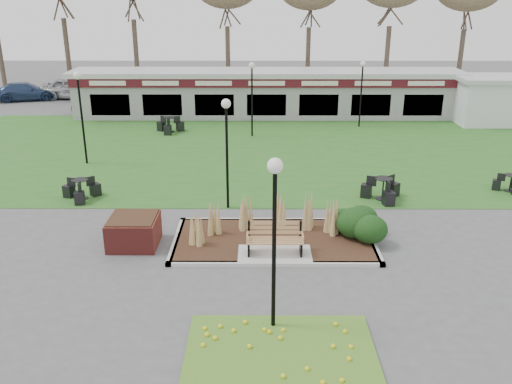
{
  "coord_description": "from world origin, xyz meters",
  "views": [
    {
      "loc": [
        -0.5,
        -14.46,
        7.5
      ],
      "look_at": [
        -0.57,
        2.0,
        1.41
      ],
      "focal_mm": 38.0,
      "sensor_mm": 36.0,
      "label": 1
    }
  ],
  "objects_px": {
    "lamp_post_mid_left": "(227,130)",
    "car_silver": "(73,88)",
    "park_bench": "(275,238)",
    "service_hut": "(491,99)",
    "food_pavilion": "(266,93)",
    "lamp_post_far_left": "(80,98)",
    "bistro_set_c": "(383,192)",
    "car_black": "(110,101)",
    "bistro_set_a": "(81,192)",
    "lamp_post_mid_right": "(252,83)",
    "lamp_post_near_left": "(275,208)",
    "bistro_set_b": "(170,127)",
    "bistro_set_d": "(510,186)",
    "brick_planter": "(134,231)",
    "car_blue": "(26,91)",
    "lamp_post_far_right": "(362,79)"
  },
  "relations": [
    {
      "from": "lamp_post_far_left",
      "to": "car_black",
      "type": "bearing_deg",
      "value": 99.03
    },
    {
      "from": "lamp_post_mid_left",
      "to": "car_silver",
      "type": "relative_size",
      "value": 0.88
    },
    {
      "from": "service_hut",
      "to": "car_black",
      "type": "height_order",
      "value": "service_hut"
    },
    {
      "from": "brick_planter",
      "to": "car_blue",
      "type": "distance_m",
      "value": 27.62
    },
    {
      "from": "lamp_post_mid_right",
      "to": "bistro_set_c",
      "type": "distance_m",
      "value": 11.32
    },
    {
      "from": "lamp_post_far_left",
      "to": "bistro_set_c",
      "type": "xyz_separation_m",
      "value": [
        12.75,
        -4.61,
        -2.78
      ]
    },
    {
      "from": "service_hut",
      "to": "park_bench",
      "type": "bearing_deg",
      "value": -127.25
    },
    {
      "from": "bistro_set_c",
      "to": "car_silver",
      "type": "xyz_separation_m",
      "value": [
        -18.56,
        20.92,
        0.48
      ]
    },
    {
      "from": "bistro_set_a",
      "to": "bistro_set_c",
      "type": "height_order",
      "value": "bistro_set_c"
    },
    {
      "from": "car_silver",
      "to": "bistro_set_d",
      "type": "bearing_deg",
      "value": -126.69
    },
    {
      "from": "car_blue",
      "to": "lamp_post_far_left",
      "type": "bearing_deg",
      "value": -166.49
    },
    {
      "from": "bistro_set_b",
      "to": "bistro_set_c",
      "type": "xyz_separation_m",
      "value": [
        9.8,
        -10.59,
        0.0
      ]
    },
    {
      "from": "car_black",
      "to": "lamp_post_near_left",
      "type": "bearing_deg",
      "value": -168.4
    },
    {
      "from": "car_blue",
      "to": "food_pavilion",
      "type": "bearing_deg",
      "value": -123.43
    },
    {
      "from": "park_bench",
      "to": "service_hut",
      "type": "distance_m",
      "value": 22.32
    },
    {
      "from": "food_pavilion",
      "to": "lamp_post_far_left",
      "type": "distance_m",
      "value": 13.48
    },
    {
      "from": "park_bench",
      "to": "brick_planter",
      "type": "height_order",
      "value": "park_bench"
    },
    {
      "from": "brick_planter",
      "to": "bistro_set_b",
      "type": "xyz_separation_m",
      "value": [
        -1.13,
        14.59,
        -0.17
      ]
    },
    {
      "from": "lamp_post_far_left",
      "to": "car_blue",
      "type": "bearing_deg",
      "value": 120.11
    },
    {
      "from": "bistro_set_c",
      "to": "car_black",
      "type": "height_order",
      "value": "car_black"
    },
    {
      "from": "service_hut",
      "to": "lamp_post_mid_left",
      "type": "height_order",
      "value": "lamp_post_mid_left"
    },
    {
      "from": "park_bench",
      "to": "food_pavilion",
      "type": "height_order",
      "value": "food_pavilion"
    },
    {
      "from": "service_hut",
      "to": "bistro_set_d",
      "type": "relative_size",
      "value": 3.47
    },
    {
      "from": "bistro_set_b",
      "to": "car_silver",
      "type": "xyz_separation_m",
      "value": [
        -8.76,
        10.33,
        0.49
      ]
    },
    {
      "from": "bistro_set_d",
      "to": "car_black",
      "type": "distance_m",
      "value": 24.93
    },
    {
      "from": "brick_planter",
      "to": "lamp_post_far_left",
      "type": "bearing_deg",
      "value": 115.37
    },
    {
      "from": "service_hut",
      "to": "lamp_post_near_left",
      "type": "height_order",
      "value": "lamp_post_near_left"
    },
    {
      "from": "car_black",
      "to": "bistro_set_a",
      "type": "bearing_deg",
      "value": 179.67
    },
    {
      "from": "bistro_set_c",
      "to": "brick_planter",
      "type": "bearing_deg",
      "value": -155.24
    },
    {
      "from": "bistro_set_b",
      "to": "lamp_post_mid_left",
      "type": "bearing_deg",
      "value": -71.18
    },
    {
      "from": "park_bench",
      "to": "service_hut",
      "type": "xyz_separation_m",
      "value": [
        13.5,
        17.75,
        0.86
      ]
    },
    {
      "from": "car_black",
      "to": "bistro_set_c",
      "type": "bearing_deg",
      "value": -148.6
    },
    {
      "from": "bistro_set_a",
      "to": "bistro_set_d",
      "type": "xyz_separation_m",
      "value": [
        16.86,
        0.92,
        -0.03
      ]
    },
    {
      "from": "service_hut",
      "to": "lamp_post_far_right",
      "type": "bearing_deg",
      "value": -172.9
    },
    {
      "from": "park_bench",
      "to": "food_pavilion",
      "type": "relative_size",
      "value": 0.07
    },
    {
      "from": "lamp_post_mid_right",
      "to": "lamp_post_near_left",
      "type": "bearing_deg",
      "value": -87.79
    },
    {
      "from": "brick_planter",
      "to": "bistro_set_c",
      "type": "height_order",
      "value": "brick_planter"
    },
    {
      "from": "food_pavilion",
      "to": "bistro_set_c",
      "type": "bearing_deg",
      "value": -74.07
    },
    {
      "from": "bistro_set_a",
      "to": "food_pavilion",
      "type": "bearing_deg",
      "value": 63.98
    },
    {
      "from": "lamp_post_mid_right",
      "to": "car_black",
      "type": "relative_size",
      "value": 0.84
    },
    {
      "from": "bistro_set_a",
      "to": "car_silver",
      "type": "xyz_separation_m",
      "value": [
        -6.99,
        20.92,
        0.51
      ]
    },
    {
      "from": "lamp_post_far_left",
      "to": "park_bench",
      "type": "bearing_deg",
      "value": -47.81
    },
    {
      "from": "car_silver",
      "to": "bistro_set_c",
      "type": "bearing_deg",
      "value": -135.11
    },
    {
      "from": "park_bench",
      "to": "bistro_set_a",
      "type": "relative_size",
      "value": 1.17
    },
    {
      "from": "bistro_set_b",
      "to": "park_bench",
      "type": "bearing_deg",
      "value": -70.18
    },
    {
      "from": "car_silver",
      "to": "lamp_post_far_left",
      "type": "bearing_deg",
      "value": -157.1
    },
    {
      "from": "lamp_post_mid_right",
      "to": "car_black",
      "type": "bearing_deg",
      "value": 146.53
    },
    {
      "from": "lamp_post_far_left",
      "to": "bistro_set_b",
      "type": "distance_m",
      "value": 7.23
    },
    {
      "from": "park_bench",
      "to": "lamp_post_far_right",
      "type": "height_order",
      "value": "lamp_post_far_right"
    },
    {
      "from": "lamp_post_mid_right",
      "to": "lamp_post_far_left",
      "type": "xyz_separation_m",
      "value": [
        -7.64,
        -5.15,
        0.16
      ]
    }
  ]
}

